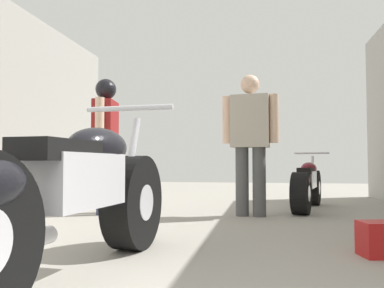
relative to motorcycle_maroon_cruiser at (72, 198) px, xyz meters
name	(u,v)px	position (x,y,z in m)	size (l,w,h in m)	color
ground_plane	(183,230)	(0.28, 1.71, -0.45)	(18.74, 18.74, 0.00)	#9E998E
motorcycle_maroon_cruiser	(72,198)	(0.00, 0.00, 0.00)	(0.67, 2.28, 1.06)	black
motorcycle_black_naked	(307,186)	(1.63, 3.65, -0.12)	(0.67, 1.72, 0.80)	black
mechanic_in_blue	(250,136)	(0.89, 2.84, 0.52)	(0.69, 0.30, 1.72)	#4C4C4C
mechanic_with_helmet	(105,133)	(-0.94, 2.76, 0.58)	(0.30, 0.68, 1.72)	#2D3851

